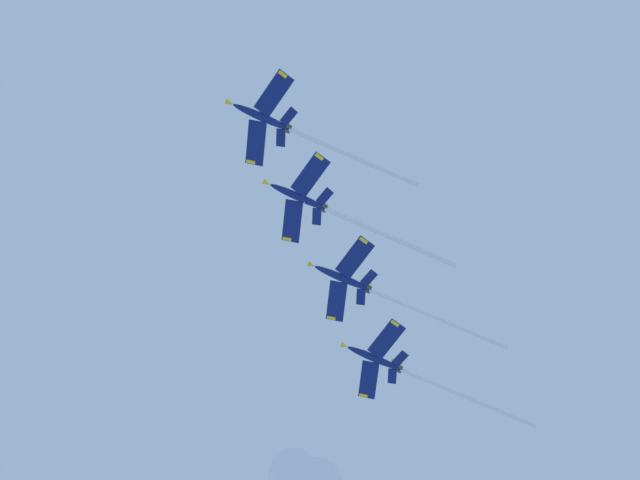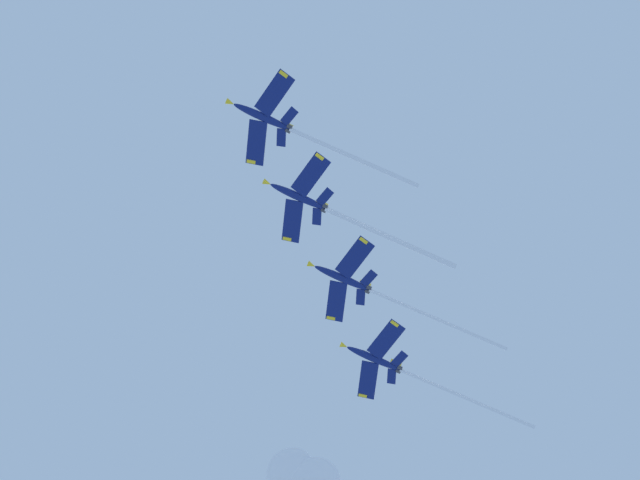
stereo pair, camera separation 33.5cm
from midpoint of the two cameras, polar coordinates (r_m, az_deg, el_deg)
jet_lead at (r=175.10m, az=-1.84°, el=6.99°), size 20.04×39.52×10.29m
jet_second at (r=178.25m, az=0.94°, el=1.75°), size 20.06×40.47×10.75m
jet_third at (r=182.66m, az=2.98°, el=-3.05°), size 20.08×42.49×10.38m
jet_fourth at (r=190.98m, az=4.98°, el=-8.06°), size 20.10×42.55×10.76m
cloud_east at (r=280.63m, az=-0.99°, el=-14.70°), size 17.91×22.33×8.25m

